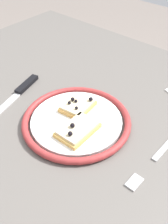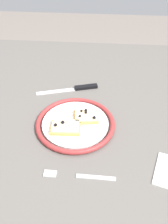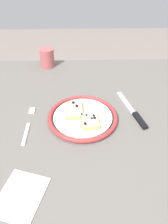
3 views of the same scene
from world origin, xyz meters
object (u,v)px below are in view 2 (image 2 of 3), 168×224
Objects in this scene: plate at (75,124)px; knife at (78,88)px; dining_table at (78,137)px; pizza_slice_near at (86,117)px; pizza_slice_far at (65,127)px; fork at (78,176)px.

plate is 1.12× the size of knife.
dining_table is 0.11m from pizza_slice_near.
dining_table is 11.67× the size of pizza_slice_far.
plate is (-0.03, 0.01, 0.09)m from dining_table.
pizza_slice_far is at bearing 147.56° from dining_table.
knife is at bearing -4.54° from pizza_slice_far.
pizza_slice_near reaches higher than fork.
pizza_slice_near is (0.02, -0.03, 0.01)m from plate.
fork is at bearing 178.81° from pizza_slice_near.
pizza_slice_far is (-0.06, 0.04, 0.10)m from dining_table.
pizza_slice_near and pizza_slice_far have the same top height.
knife is (0.23, -0.02, -0.02)m from pizza_slice_far.
pizza_slice_near reaches higher than plate.
pizza_slice_far is 0.42× the size of knife.
knife reaches higher than fork.
pizza_slice_far is 0.24m from knife.
fork is at bearing -171.74° from plate.
pizza_slice_far reaches higher than fork.
pizza_slice_far is (-0.05, 0.06, -0.00)m from pizza_slice_near.
dining_table is 0.20m from knife.
dining_table is 13.01× the size of pizza_slice_near.
fork is (-0.40, -0.04, -0.00)m from knife.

